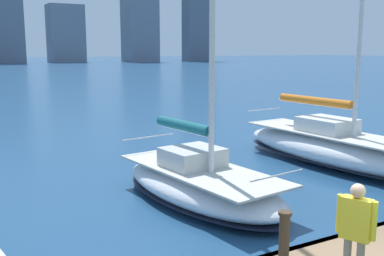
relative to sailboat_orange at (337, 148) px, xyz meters
The scene contains 4 objects.
sailboat_orange is the anchor object (origin of this frame).
sailboat_teal 6.88m from the sailboat_orange, ahead, with size 3.59×6.92×11.73m.
person_yellow_shirt 10.72m from the sailboat_orange, 44.72° to the left, with size 0.36×0.61×1.78m.
mooring_post 9.98m from the sailboat_orange, 37.93° to the left, with size 0.26×0.26×0.91m.
Camera 1 is at (6.55, 5.01, 4.47)m, focal length 42.00 mm.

